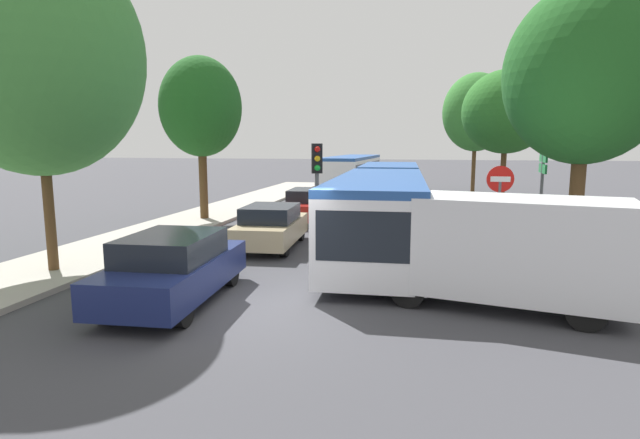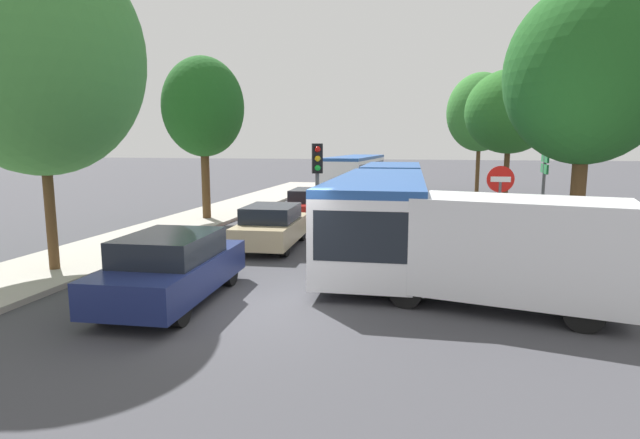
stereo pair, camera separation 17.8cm
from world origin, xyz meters
The scene contains 16 objects.
ground_plane centered at (0.00, 0.00, 0.00)m, with size 200.00×200.00×0.00m, color #3D3D42.
kerb_strip_left centered at (-6.66, 13.45, 0.07)m, with size 3.20×36.89×0.14m, color #9E998E.
articulated_bus centered at (1.78, 8.81, 1.41)m, with size 2.96×16.55×2.45m.
city_bus_rear centered at (-1.91, 26.89, 1.44)m, with size 3.14×11.69×2.49m.
queued_car_navy centered at (-2.07, 0.15, 0.76)m, with size 2.05×4.42×1.51m.
queued_car_tan centered at (-1.71, 6.08, 0.71)m, with size 1.91×4.13×1.41m.
queued_car_red centered at (-1.68, 11.67, 0.73)m, with size 1.97×4.24×1.44m.
white_van centered at (4.87, 1.25, 1.24)m, with size 5.30×2.98×2.31m.
traffic_light centered at (-0.06, 5.51, 2.50)m, with size 0.38×0.40×3.40m.
no_entry_sign centered at (5.12, 4.44, 1.88)m, with size 0.70×0.08×2.82m.
direction_sign_post centered at (6.80, 7.35, 2.57)m, with size 0.18×1.40×3.60m.
tree_left_near centered at (-6.25, 1.56, 5.40)m, with size 5.14×5.14×8.52m.
tree_left_mid centered at (-6.28, 10.96, 4.93)m, with size 3.50×3.50×7.08m.
tree_right_near centered at (7.14, 4.90, 5.14)m, with size 4.11×4.11×7.47m.
tree_right_mid centered at (6.93, 15.85, 4.78)m, with size 4.12×4.12×6.85m.
tree_right_far centered at (6.51, 26.50, 5.36)m, with size 4.47×4.47×8.13m.
Camera 2 is at (3.23, -9.37, 3.40)m, focal length 28.00 mm.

